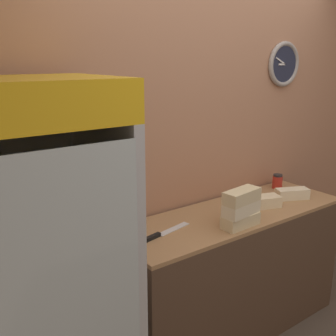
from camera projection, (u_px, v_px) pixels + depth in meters
wall_back at (205, 140)px, 2.80m from camera, size 5.20×0.09×2.70m
prep_counter at (231, 272)px, 2.78m from camera, size 1.71×0.55×0.91m
beverage_cooler at (33, 258)px, 1.84m from camera, size 0.75×0.72×1.84m
sandwich_stack_bottom at (241, 220)px, 2.43m from camera, size 0.26×0.12×0.08m
sandwich_stack_middle at (241, 208)px, 2.40m from camera, size 0.27×0.14×0.08m
sandwich_stack_top at (242, 196)px, 2.38m from camera, size 0.27×0.14×0.08m
sandwich_flat_left at (292, 194)px, 2.91m from camera, size 0.26×0.18×0.08m
sandwich_flat_right at (261, 202)px, 2.74m from camera, size 0.29×0.19×0.08m
chefs_knife at (161, 234)px, 2.31m from camera, size 0.37×0.11×0.02m
condiment_jar at (277, 181)px, 3.14m from camera, size 0.08×0.08×0.11m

